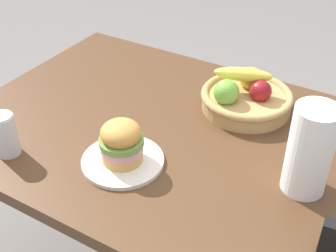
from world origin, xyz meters
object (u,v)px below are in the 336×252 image
(sandwich, at_px, (121,142))
(fruit_basket, at_px, (246,97))
(paper_towel_roll, at_px, (310,150))
(napkin_holder, at_px, (335,240))
(soda_can, at_px, (5,135))
(plate, at_px, (123,161))

(sandwich, relative_size, fruit_basket, 0.42)
(paper_towel_roll, relative_size, napkin_holder, 2.67)
(soda_can, bearing_deg, fruit_basket, 48.95)
(plate, distance_m, paper_towel_roll, 0.49)
(sandwich, height_order, paper_towel_roll, paper_towel_roll)
(soda_can, distance_m, napkin_holder, 0.87)
(plate, bearing_deg, napkin_holder, -2.07)
(fruit_basket, bearing_deg, soda_can, -131.05)
(sandwich, xyz_separation_m, napkin_holder, (0.57, -0.02, -0.03))
(plate, xyz_separation_m, fruit_basket, (0.18, 0.42, 0.04))
(soda_can, xyz_separation_m, fruit_basket, (0.48, 0.55, -0.02))
(sandwich, distance_m, paper_towel_roll, 0.48)
(fruit_basket, bearing_deg, sandwich, -112.98)
(paper_towel_roll, bearing_deg, soda_can, -159.38)
(paper_towel_roll, xyz_separation_m, napkin_holder, (0.12, -0.18, -0.07))
(fruit_basket, bearing_deg, paper_towel_roll, -44.59)
(sandwich, bearing_deg, paper_towel_roll, 18.97)
(plate, distance_m, fruit_basket, 0.46)
(plate, relative_size, paper_towel_roll, 0.94)
(plate, distance_m, napkin_holder, 0.57)
(soda_can, relative_size, paper_towel_roll, 0.53)
(sandwich, relative_size, paper_towel_roll, 0.51)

